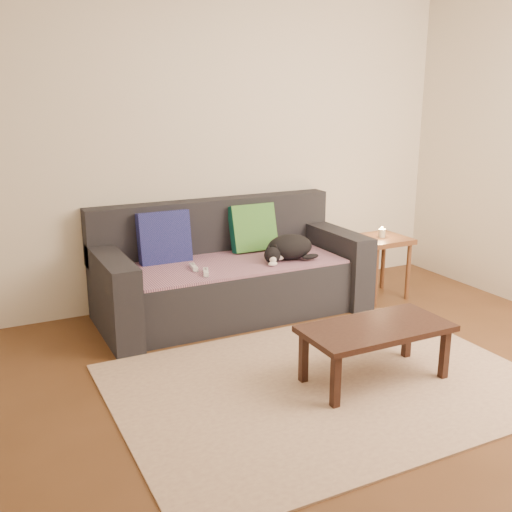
# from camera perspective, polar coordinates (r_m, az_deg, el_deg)

# --- Properties ---
(ground) EXTENTS (4.50, 4.50, 0.00)m
(ground) POSITION_cam_1_polar(r_m,az_deg,el_deg) (3.63, 8.00, -13.04)
(ground) COLOR brown
(ground) RESTS_ON ground
(back_wall) EXTENTS (4.50, 0.04, 2.60)m
(back_wall) POSITION_cam_1_polar(r_m,az_deg,el_deg) (4.99, -4.71, 10.47)
(back_wall) COLOR beige
(back_wall) RESTS_ON ground
(sofa) EXTENTS (2.10, 0.94, 0.87)m
(sofa) POSITION_cam_1_polar(r_m,az_deg,el_deg) (4.78, -2.53, -1.80)
(sofa) COLOR #232328
(sofa) RESTS_ON ground
(throw_blanket) EXTENTS (1.66, 0.74, 0.02)m
(throw_blanket) POSITION_cam_1_polar(r_m,az_deg,el_deg) (4.67, -2.09, -0.68)
(throw_blanket) COLOR #482A50
(throw_blanket) RESTS_ON sofa
(cushion_navy) EXTENTS (0.41, 0.16, 0.42)m
(cushion_navy) POSITION_cam_1_polar(r_m,az_deg,el_deg) (4.69, -8.74, 1.74)
(cushion_navy) COLOR #131B53
(cushion_navy) RESTS_ON throw_blanket
(cushion_green) EXTENTS (0.39, 0.20, 0.40)m
(cushion_green) POSITION_cam_1_polar(r_m,az_deg,el_deg) (4.97, -0.28, 2.69)
(cushion_green) COLOR #0B4A3C
(cushion_green) RESTS_ON throw_blanket
(cat) EXTENTS (0.49, 0.37, 0.20)m
(cat) POSITION_cam_1_polar(r_m,az_deg,el_deg) (4.72, 3.11, 0.79)
(cat) COLOR black
(cat) RESTS_ON throw_blanket
(wii_remote_a) EXTENTS (0.06, 0.15, 0.03)m
(wii_remote_a) POSITION_cam_1_polar(r_m,az_deg,el_deg) (4.49, -5.96, -1.07)
(wii_remote_a) COLOR white
(wii_remote_a) RESTS_ON throw_blanket
(wii_remote_b) EXTENTS (0.09, 0.15, 0.03)m
(wii_remote_b) POSITION_cam_1_polar(r_m,az_deg,el_deg) (4.36, -4.80, -1.54)
(wii_remote_b) COLOR white
(wii_remote_b) RESTS_ON throw_blanket
(side_table) EXTENTS (0.42, 0.42, 0.53)m
(side_table) POSITION_cam_1_polar(r_m,az_deg,el_deg) (5.22, 11.81, 0.78)
(side_table) COLOR brown
(side_table) RESTS_ON ground
(candle) EXTENTS (0.06, 0.06, 0.09)m
(candle) POSITION_cam_1_polar(r_m,az_deg,el_deg) (5.19, 11.88, 2.18)
(candle) COLOR beige
(candle) RESTS_ON side_table
(rug) EXTENTS (2.50, 1.80, 0.01)m
(rug) POSITION_cam_1_polar(r_m,az_deg,el_deg) (3.74, 6.68, -12.02)
(rug) COLOR tan
(rug) RESTS_ON ground
(coffee_table) EXTENTS (0.91, 0.45, 0.36)m
(coffee_table) POSITION_cam_1_polar(r_m,az_deg,el_deg) (3.70, 11.34, -7.19)
(coffee_table) COLOR black
(coffee_table) RESTS_ON rug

